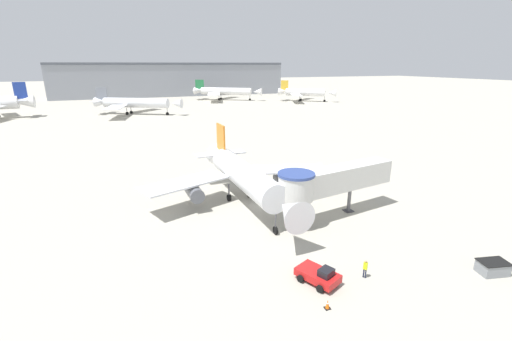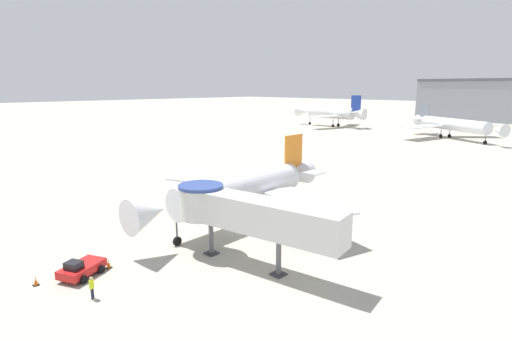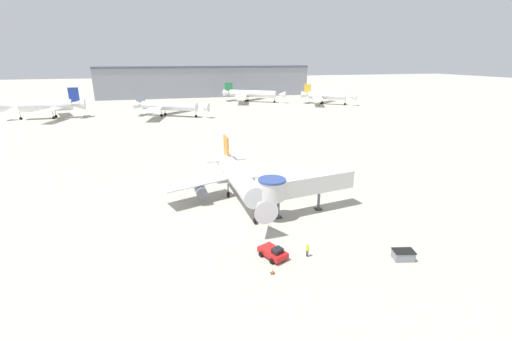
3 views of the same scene
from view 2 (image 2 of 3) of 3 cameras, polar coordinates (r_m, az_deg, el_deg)
name	(u,v)px [view 2 (image 2 of 3)]	position (r m, az deg, el deg)	size (l,w,h in m)	color
ground_plane	(241,227)	(44.23, -2.20, -8.14)	(800.00, 800.00, 0.00)	#A8A393
main_airplane	(244,189)	(44.93, -1.69, -2.61)	(26.58, 26.40, 9.17)	silver
jet_bridge	(243,212)	(34.03, -1.91, -5.91)	(16.11, 5.49, 6.43)	silver
pushback_tug_red	(81,268)	(36.21, -23.71, -12.69)	(3.28, 4.10, 1.59)	red
traffic_cone_near_nose	(109,264)	(37.05, -20.31, -12.37)	(0.49, 0.49, 0.81)	black
traffic_cone_apron_front	(36,281)	(36.43, -28.97, -13.65)	(0.46, 0.46, 0.75)	black
ground_crew_marshaller	(92,286)	(32.33, -22.41, -15.04)	(0.34, 0.38, 1.73)	#1E2338
background_jet_gray_tail	(452,124)	(131.06, 26.18, 5.94)	(31.54, 29.88, 9.65)	silver
background_jet_blue_tail	(332,113)	(157.19, 10.80, 8.10)	(29.93, 30.43, 11.96)	white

